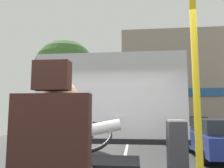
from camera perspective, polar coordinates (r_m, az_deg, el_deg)
The scene contains 10 objects.
ground at distance 10.85m, azimuth 3.83°, elevation -16.60°, with size 18.00×44.00×0.06m.
bus_driver at distance 1.59m, azimuth -13.06°, elevation -16.23°, with size 0.79×0.55×0.77m.
handrail_pole at distance 1.53m, azimuth 21.24°, elevation -3.05°, with size 0.04×0.04×2.17m.
fare_box at distance 2.78m, azimuth 16.67°, elevation -18.13°, with size 0.21×0.26×0.88m.
windshield_panel at distance 3.53m, azimuth -0.86°, elevation -6.05°, with size 2.50×0.08×1.48m.
street_tree at distance 11.92m, azimuth -12.19°, elevation 3.46°, with size 3.23×3.23×5.55m.
shop_building at distance 20.60m, azimuth 17.91°, elevation -0.00°, with size 10.57×6.00×8.30m.
parked_car_blue at distance 9.55m, azimuth 25.91°, elevation -12.52°, with size 1.93×3.93×1.48m.
parked_car_silver at distance 14.52m, azimuth 19.56°, elevation -10.69°, with size 1.80×4.13×1.45m.
parked_car_black at distance 19.98m, azimuth 15.39°, elevation -9.94°, with size 2.00×4.23×1.26m.
Camera 1 is at (0.42, -1.88, 1.82)m, focal length 35.03 mm.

